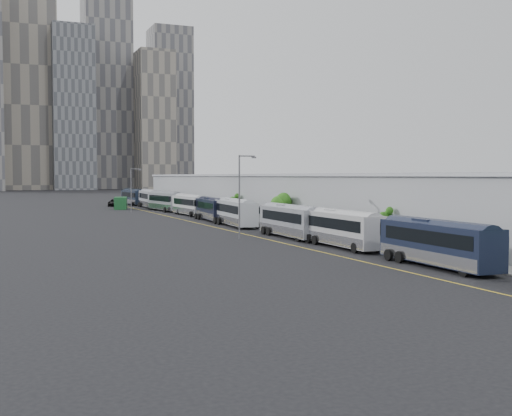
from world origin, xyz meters
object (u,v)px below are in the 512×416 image
bus_3 (290,224)px  bus_4 (236,215)px  bus_9 (133,198)px  shipping_container (121,203)px  street_lamp_near (241,191)px  bus_1 (437,247)px  bus_6 (190,207)px  bus_2 (342,232)px  bus_8 (150,200)px  bus_5 (212,211)px  bus_7 (165,203)px  street_lamp_far (132,187)px  suv (115,203)px

bus_3 → bus_4: bearing=91.9°
bus_9 → shipping_container: bearing=-112.9°
bus_4 → street_lamp_near: bearing=-103.8°
street_lamp_near → bus_9: bearing=86.2°
street_lamp_near → bus_3: bearing=-5.2°
bus_1 → bus_6: size_ratio=0.98×
bus_2 → bus_9: bearing=91.3°
street_lamp_near → shipping_container: 67.86m
bus_4 → shipping_container: bus_4 is taller
bus_4 → bus_9: 68.81m
bus_1 → bus_8: bearing=91.8°
bus_2 → bus_5: 39.78m
bus_5 → bus_7: size_ratio=0.91×
bus_7 → bus_9: (-0.52, 28.31, -0.06)m
bus_3 → bus_7: 57.87m
bus_3 → bus_9: 86.18m
bus_6 → street_lamp_near: 43.15m
bus_5 → bus_4: bearing=-87.3°
bus_8 → street_lamp_far: (-6.86, -15.13, 3.16)m
bus_1 → suv: bus_1 is taller
bus_7 → bus_9: 28.32m
bus_4 → bus_3: bearing=-85.1°
bus_2 → bus_5: (0.11, 39.78, -0.02)m
bus_4 → bus_6: bearing=92.3°
bus_9 → bus_1: bearing=-93.3°
bus_7 → shipping_container: (-6.82, 10.38, -0.39)m
bus_7 → bus_9: bearing=85.2°
bus_1 → bus_5: bus_1 is taller
bus_5 → bus_8: (0.06, 42.55, 0.16)m
bus_7 → bus_1: bearing=-96.0°
bus_5 → bus_7: 29.01m
street_lamp_far → suv: street_lamp_far is taller
bus_4 → shipping_container: (-6.34, 50.88, -0.33)m
bus_6 → bus_8: size_ratio=0.93×
bus_6 → bus_8: bus_8 is taller
bus_3 → bus_9: bearing=91.8°
bus_3 → bus_8: size_ratio=0.93×
bus_1 → street_lamp_near: bearing=104.9°
bus_8 → bus_6: bearing=-86.0°
bus_1 → bus_5: size_ratio=1.00×
bus_1 → bus_4: (-0.30, 42.73, 0.08)m
suv → bus_9: bearing=58.9°
bus_3 → suv: (-5.26, 81.36, -0.70)m
bus_2 → bus_6: size_ratio=0.99×
street_lamp_far → bus_7: bearing=13.1°
bus_6 → bus_7: size_ratio=0.93×
street_lamp_near → bus_4: bearing=71.4°
bus_5 → bus_6: (0.61, 14.11, 0.03)m
bus_4 → bus_5: (0.46, 11.49, -0.08)m
bus_8 → bus_9: bearing=95.1°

